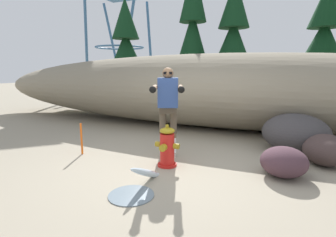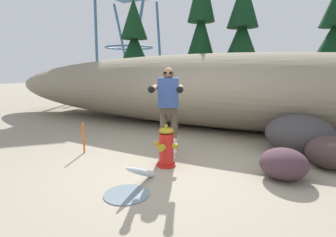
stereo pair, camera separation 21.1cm
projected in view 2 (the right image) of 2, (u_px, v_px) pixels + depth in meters
name	position (u px, v px, depth m)	size (l,w,h in m)	color
ground_plane	(167.00, 169.00, 4.39)	(56.00, 56.00, 0.04)	gray
dirt_embankment	(224.00, 91.00, 7.37)	(15.90, 3.20, 2.03)	gray
fire_hydrant	(166.00, 147.00, 4.41)	(0.42, 0.37, 0.71)	red
hydrant_water_jet	(141.00, 178.00, 3.74)	(0.59, 1.32, 0.58)	silver
utility_worker	(168.00, 101.00, 4.78)	(0.73, 1.04, 1.63)	beige
boulder_large	(299.00, 134.00, 5.06)	(1.25, 1.26, 0.75)	#383536
boulder_mid	(329.00, 152.00, 4.36)	(0.83, 0.73, 0.52)	#3F312E
boulder_small	(284.00, 164.00, 3.92)	(0.70, 0.69, 0.45)	#472E37
pine_tree_far_left	(134.00, 46.00, 12.45)	(1.95, 1.95, 4.82)	#47331E
pine_tree_left	(201.00, 32.00, 11.88)	(1.87, 1.87, 6.24)	#47331E
pine_tree_center	(242.00, 36.00, 11.37)	(2.05, 2.05, 5.45)	#47331E
pine_tree_right	(336.00, 35.00, 10.88)	(2.12, 2.12, 5.21)	#47331E
survey_stake	(84.00, 138.00, 5.11)	(0.04, 0.04, 0.60)	#E55914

